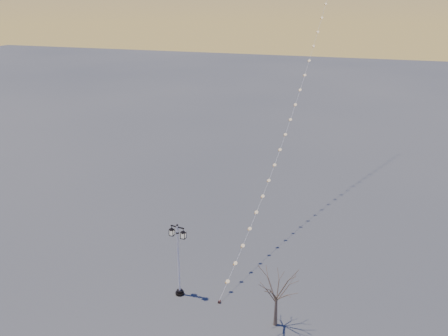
% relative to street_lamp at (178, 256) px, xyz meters
% --- Properties ---
extents(ground, '(300.00, 300.00, 0.00)m').
position_rel_street_lamp_xyz_m(ground, '(2.10, -0.72, -3.18)').
color(ground, '#414342').
rests_on(ground, ground).
extents(street_lamp, '(1.45, 0.66, 5.75)m').
position_rel_street_lamp_xyz_m(street_lamp, '(0.00, 0.00, 0.00)').
color(street_lamp, black).
rests_on(street_lamp, ground).
extents(bare_tree, '(2.43, 2.43, 4.02)m').
position_rel_street_lamp_xyz_m(bare_tree, '(7.45, -1.17, -0.39)').
color(bare_tree, brown).
rests_on(bare_tree, ground).
extents(kite_train, '(4.22, 39.65, 30.31)m').
position_rel_street_lamp_xyz_m(kite_train, '(4.93, 19.44, 11.87)').
color(kite_train, '#3A201B').
rests_on(kite_train, ground).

